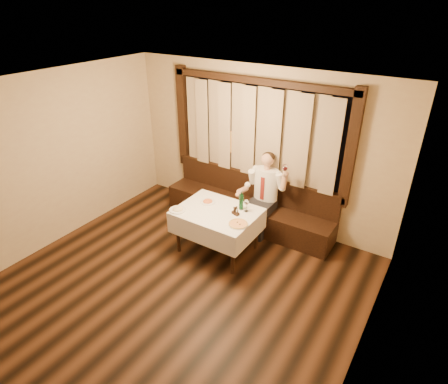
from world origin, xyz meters
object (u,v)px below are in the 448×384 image
Objects in this scene: banquette at (248,208)px; seated_man at (264,188)px; cruet_caddy at (236,212)px; pizza at (238,224)px; green_bottle at (241,202)px; pasta_cream at (178,208)px; pasta_red at (208,200)px; dining_table at (217,216)px.

seated_man reaches higher than banquette.
pizza is at bearing -32.92° from cruet_caddy.
pizza is 2.22× the size of cruet_caddy.
green_bottle reaches higher than pizza.
pizza is 0.95× the size of green_bottle.
pasta_cream is at bearing -171.14° from pizza.
green_bottle is at bearing 10.69° from pasta_red.
green_bottle is (0.57, 0.11, 0.10)m from pasta_red.
green_bottle is at bearing 40.43° from dining_table.
green_bottle reaches higher than dining_table.
green_bottle reaches higher than pasta_red.
seated_man is at bearing 51.73° from pasta_red.
dining_table is 0.53m from pizza.
pasta_red is 1.01m from seated_man.
pasta_red is (-0.28, 0.14, 0.14)m from dining_table.
pasta_cream is at bearing -145.02° from green_bottle.
banquette is 11.92× the size of pasta_cream.
pasta_red is 0.80× the size of green_bottle.
cruet_caddy is at bearing -92.90° from seated_man.
pasta_cream is at bearing -148.35° from dining_table.
banquette is 10.06× the size of green_bottle.
pasta_red is 0.59m from green_bottle.
cruet_caddy is 0.87m from seated_man.
pizza is 1.19× the size of pasta_red.
cruet_caddy is at bearing -86.55° from green_bottle.
cruet_caddy is (-0.18, 0.23, 0.03)m from pizza.
banquette is 1.01m from green_bottle.
pasta_cream reaches higher than pizza.
pizza is 0.83m from pasta_red.
pasta_red is 1.86× the size of cruet_caddy.
dining_table is at bearing -26.67° from pasta_red.
seated_man is (0.04, 0.87, 0.04)m from cruet_caddy.
pasta_red is at bearing -128.27° from seated_man.
cruet_caddy is at bearing -7.83° from pasta_red.
pasta_red is 0.94× the size of pasta_cream.
pasta_cream is (-0.53, -1.35, 0.48)m from banquette.
cruet_caddy reaches higher than pizza.
pizza is (0.49, -1.19, 0.46)m from banquette.
seated_man is at bearing 69.63° from dining_table.
cruet_caddy is at bearing 11.28° from dining_table.
banquette is at bearing 90.00° from dining_table.
pasta_cream is 1.01m from green_bottle.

